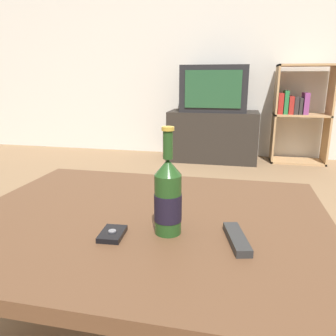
# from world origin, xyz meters

# --- Properties ---
(back_wall) EXTENTS (8.00, 0.05, 2.60)m
(back_wall) POSITION_xyz_m (0.00, 3.02, 1.30)
(back_wall) COLOR beige
(back_wall) RESTS_ON ground_plane
(coffee_table) EXTENTS (1.11, 0.89, 0.47)m
(coffee_table) POSITION_xyz_m (0.00, 0.00, 0.41)
(coffee_table) COLOR brown
(coffee_table) RESTS_ON ground_plane
(tv_stand) EXTENTS (0.96, 0.47, 0.54)m
(tv_stand) POSITION_xyz_m (-0.01, 2.71, 0.27)
(tv_stand) COLOR #28231E
(tv_stand) RESTS_ON ground_plane
(television) EXTENTS (0.69, 0.44, 0.48)m
(television) POSITION_xyz_m (-0.01, 2.71, 0.78)
(television) COLOR black
(television) RESTS_ON tv_stand
(bookshelf) EXTENTS (0.56, 0.30, 1.03)m
(bookshelf) POSITION_xyz_m (0.87, 2.81, 0.55)
(bookshelf) COLOR tan
(bookshelf) RESTS_ON ground_plane
(beer_bottle) EXTENTS (0.07, 0.07, 0.29)m
(beer_bottle) POSITION_xyz_m (0.09, -0.10, 0.57)
(beer_bottle) COLOR #1E4219
(beer_bottle) RESTS_ON coffee_table
(cell_phone) EXTENTS (0.07, 0.09, 0.02)m
(cell_phone) POSITION_xyz_m (-0.05, -0.15, 0.48)
(cell_phone) COLOR black
(cell_phone) RESTS_ON coffee_table
(remote_control) EXTENTS (0.08, 0.17, 0.02)m
(remote_control) POSITION_xyz_m (0.28, -0.11, 0.48)
(remote_control) COLOR #282828
(remote_control) RESTS_ON coffee_table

